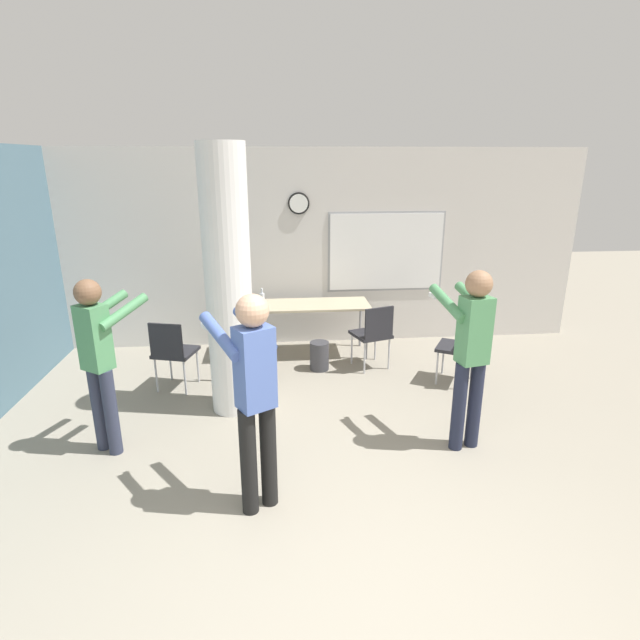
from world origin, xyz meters
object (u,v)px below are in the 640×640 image
Objects in this scene: folding_table at (301,307)px; chair_table_left at (250,340)px; bottle_on_table at (262,299)px; person_playing_front at (254,388)px; chair_mid_room at (463,344)px; chair_table_right at (373,332)px; chair_near_pillar at (173,350)px; person_playing_side at (471,347)px; person_watching_back at (99,353)px.

chair_table_left reaches higher than folding_table.
bottle_on_table is 0.81m from chair_table_left.
chair_mid_room is at bearing 40.75° from person_playing_front.
chair_table_right is 2.50m from chair_near_pillar.
bottle_on_table is 1.46m from chair_near_pillar.
folding_table is 1.10× the size of person_playing_side.
chair_table_left is 0.50× the size of person_playing_front.
bottle_on_table reaches higher than chair_table_right.
chair_near_pillar is at bearing -170.53° from chair_table_right.
person_watching_back is (-1.41, -2.25, 0.14)m from bottle_on_table.
person_playing_side is (1.93, 0.70, -0.01)m from person_playing_front.
person_playing_side is at bearing -60.61° from folding_table.
chair_table_left is at bearing 171.72° from chair_mid_room.
chair_near_pillar is at bearing 73.77° from person_watching_back.
person_watching_back reaches higher than bottle_on_table.
bottle_on_table reaches higher than chair_near_pillar.
chair_mid_room is 3.24m from person_playing_front.
bottle_on_table is 0.27× the size of chair_table_left.
person_watching_back is (-1.41, 0.94, -0.05)m from person_playing_front.
chair_mid_room is 4.02m from person_watching_back.
person_playing_front is 2.05m from person_playing_side.
chair_near_pillar is (-2.47, -0.41, 0.00)m from chair_table_right.
bottle_on_table is at bearing -178.56° from folding_table.
person_watching_back is at bearing -122.07° from bottle_on_table.
chair_table_left and chair_mid_room have the same top height.
bottle_on_table is at bearing 155.47° from chair_mid_room.
chair_mid_room is 1.00× the size of chair_table_right.
chair_table_left is 1.00× the size of chair_mid_room.
chair_near_pillar is (-3.46, 0.12, 0.00)m from chair_mid_room.
person_playing_side is (2.97, -1.51, 0.50)m from chair_near_pillar.
chair_table_left is at bearing 139.77° from person_playing_side.
person_watching_back is at bearing -130.46° from folding_table.
person_playing_front reaches higher than person_playing_side.
person_playing_front is at bearing -99.23° from folding_table.
folding_table is at bearing 147.40° from chair_table_right.
chair_mid_room is (1.90, -1.12, -0.18)m from folding_table.
person_playing_front is at bearing -159.99° from person_playing_side.
person_playing_front is at bearing -90.01° from bottle_on_table.
chair_table_right is at bearing 151.59° from chair_mid_room.
chair_near_pillar reaches higher than folding_table.
chair_near_pillar is at bearing 177.95° from chair_mid_room.
person_watching_back is (-1.26, -1.52, 0.47)m from chair_table_left.
folding_table is 1.86m from chair_near_pillar.
bottle_on_table is 2.68m from chair_mid_room.
chair_table_left is at bearing -101.52° from bottle_on_table.
chair_table_right is at bearing 30.60° from person_watching_back.
chair_mid_room is 1.00× the size of chair_near_pillar.
bottle_on_table reaches higher than chair_mid_room.
person_playing_front reaches higher than chair_near_pillar.
chair_table_right is 1.00× the size of chair_near_pillar.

